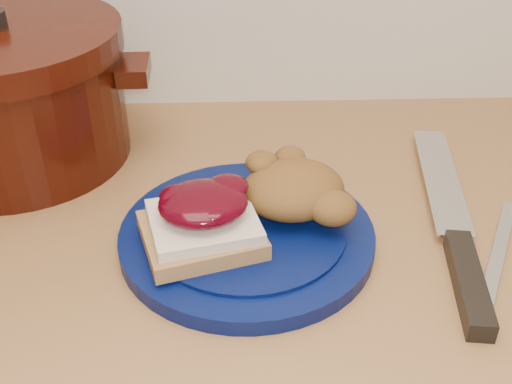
{
  "coord_description": "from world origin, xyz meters",
  "views": [
    {
      "loc": [
        0.0,
        0.95,
        1.31
      ],
      "look_at": [
        0.02,
        1.49,
        0.95
      ],
      "focal_mm": 45.0,
      "sensor_mm": 36.0,
      "label": 1
    }
  ],
  "objects_px": {
    "dutch_oven": "(8,93)",
    "butter_knife": "(499,248)",
    "chef_knife": "(460,249)",
    "plate": "(247,236)"
  },
  "relations": [
    {
      "from": "chef_knife",
      "to": "plate",
      "type": "bearing_deg",
      "value": 89.17
    },
    {
      "from": "plate",
      "to": "chef_knife",
      "type": "distance_m",
      "value": 0.21
    },
    {
      "from": "chef_knife",
      "to": "butter_knife",
      "type": "bearing_deg",
      "value": -71.99
    },
    {
      "from": "plate",
      "to": "dutch_oven",
      "type": "xyz_separation_m",
      "value": [
        -0.28,
        0.19,
        0.08
      ]
    },
    {
      "from": "plate",
      "to": "chef_knife",
      "type": "height_order",
      "value": "chef_knife"
    },
    {
      "from": "dutch_oven",
      "to": "butter_knife",
      "type": "bearing_deg",
      "value": -21.76
    },
    {
      "from": "butter_knife",
      "to": "plate",
      "type": "bearing_deg",
      "value": 112.09
    },
    {
      "from": "chef_knife",
      "to": "dutch_oven",
      "type": "bearing_deg",
      "value": 73.06
    },
    {
      "from": "chef_knife",
      "to": "dutch_oven",
      "type": "xyz_separation_m",
      "value": [
        -0.49,
        0.22,
        0.07
      ]
    },
    {
      "from": "plate",
      "to": "butter_knife",
      "type": "relative_size",
      "value": 1.48
    }
  ]
}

